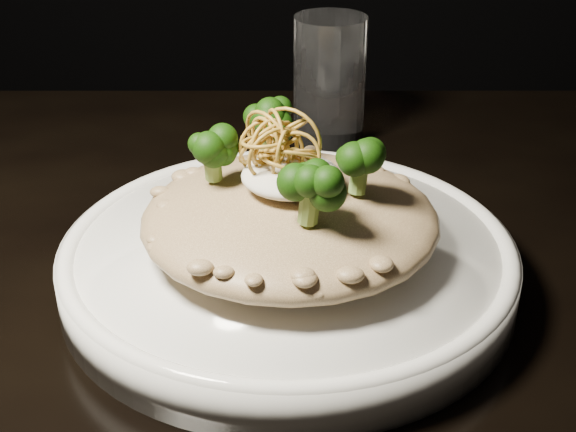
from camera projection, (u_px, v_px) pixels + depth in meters
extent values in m
cube|color=black|center=(363.00, 298.00, 0.60)|extent=(1.10, 0.80, 0.04)
cylinder|color=white|center=(288.00, 263.00, 0.57)|extent=(0.32, 0.32, 0.03)
ellipsoid|color=brown|center=(290.00, 218.00, 0.55)|extent=(0.20, 0.20, 0.04)
ellipsoid|color=white|center=(291.00, 176.00, 0.53)|extent=(0.07, 0.07, 0.02)
cylinder|color=silver|center=(329.00, 80.00, 0.78)|extent=(0.08, 0.08, 0.12)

